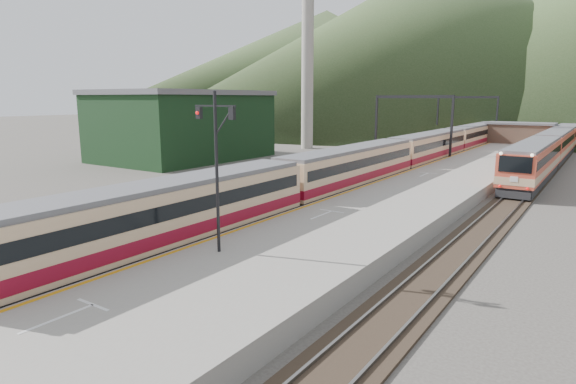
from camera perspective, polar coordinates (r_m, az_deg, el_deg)
The scene contains 16 objects.
track_main at distance 45.45m, azimuth 11.24°, elevation 1.28°, with size 2.60×200.00×0.23m.
track_far at distance 47.58m, azimuth 5.69°, elevation 1.87°, with size 2.60×200.00×0.23m.
track_second at distance 42.44m, azimuth 25.67°, elevation -0.29°, with size 2.60×200.00×0.23m.
platform at distance 41.67m, azimuth 17.28°, elevation 0.72°, with size 8.00×100.00×1.00m, color gray.
gantry_near at distance 59.88m, azimuth 14.57°, elevation 8.75°, with size 9.55×0.25×8.00m.
gantry_far at distance 83.84m, azimuth 20.41°, elevation 8.97°, with size 9.55×0.25×8.00m.
warehouse at distance 62.77m, azimuth -12.28°, elevation 7.78°, with size 14.50×20.50×8.60m.
smokestack at distance 74.91m, azimuth 2.34°, elevation 16.69°, with size 1.80×1.80×30.00m, color #9E998E.
station_shed at distance 80.38m, azimuth 25.79°, elevation 6.35°, with size 9.40×4.40×3.10m.
hill_a at distance 201.01m, azimuth 18.07°, elevation 16.90°, with size 180.00×180.00×60.00m, color #304721.
hill_d at distance 278.38m, azimuth 4.55°, elevation 15.09°, with size 200.00×200.00×55.00m, color #304721.
main_train at distance 57.33m, azimuth 16.41°, elevation 4.94°, with size 2.84×97.40×3.46m.
second_train at distance 67.34m, azimuth 29.11°, elevation 4.81°, with size 2.77×56.88×3.38m.
signal_mast at distance 20.56m, azimuth -8.49°, elevation 4.25°, with size 2.20×0.22×6.89m.
short_signal_b at distance 33.93m, azimuth -1.79°, elevation 0.61°, with size 0.23×0.18×2.27m.
short_signal_c at distance 34.90m, azimuth -12.84°, elevation 0.63°, with size 0.26×0.22×2.27m.
Camera 1 is at (17.25, -1.37, 7.59)m, focal length 30.00 mm.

